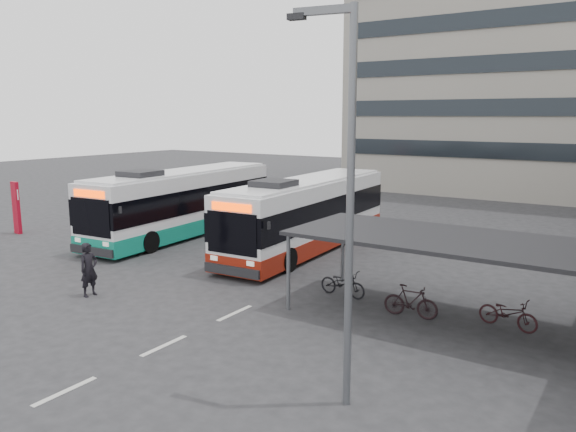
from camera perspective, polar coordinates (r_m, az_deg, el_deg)
The scene contains 10 objects.
ground at distance 19.31m, azimuth -11.29°, elevation -8.26°, with size 120.00×120.00×0.00m, color #28282B.
bike_shelter at distance 17.14m, azimuth 16.93°, elevation -5.16°, with size 10.00×4.00×2.54m.
office_block at distance 49.85m, azimuth 26.20°, elevation 16.62°, with size 30.00×15.00×25.00m, color gray.
road_markings at distance 15.66m, azimuth -12.49°, elevation -12.74°, with size 0.15×7.60×0.01m.
bus_main at distance 25.46m, azimuth 1.97°, elevation 0.15°, with size 3.21×11.85×3.47m.
bus_teal at distance 29.08m, azimuth -10.56°, elevation 1.32°, with size 3.45×12.16×3.55m.
pedestrian at distance 20.16m, azimuth -19.57°, elevation -5.14°, with size 0.67×0.44×1.84m, color black.
lamp_post at distance 11.23m, azimuth 5.86°, elevation 2.93°, with size 1.42×0.40×8.13m.
sign_totem_mid at distance 32.12m, azimuth -25.89°, elevation 0.83°, with size 0.59×0.23×2.70m.
sign_totem_north at distance 32.55m, azimuth -16.71°, elevation 1.60°, with size 0.59×0.32×2.78m.
Camera 1 is at (13.00, -12.93, 6.04)m, focal length 35.00 mm.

